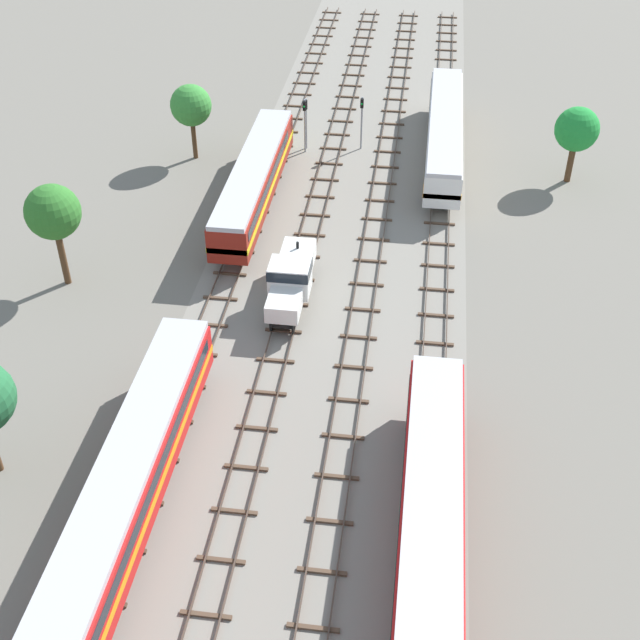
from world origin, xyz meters
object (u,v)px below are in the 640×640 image
passenger_coach_far_left_near (130,478)px  signal_post_nearest (305,119)px  passenger_coach_centre_far (445,131)px  passenger_coach_centre_nearest (430,535)px  signal_post_mid (306,117)px  diesel_railcar_far_left_midfar (254,179)px  signal_post_near (362,116)px  shunter_loco_left_mid (291,277)px

passenger_coach_far_left_near → signal_post_nearest: 41.89m
passenger_coach_far_left_near → passenger_coach_centre_far: (14.67, 42.13, 0.00)m
passenger_coach_centre_nearest → passenger_coach_far_left_near: same height
passenger_coach_centre_nearest → signal_post_nearest: size_ratio=4.47×
signal_post_nearest → signal_post_mid: bearing=90.0°
passenger_coach_far_left_near → passenger_coach_centre_far: size_ratio=1.00×
diesel_railcar_far_left_midfar → signal_post_near: 13.93m
shunter_loco_left_mid → passenger_coach_centre_far: bearing=67.0°
signal_post_mid → passenger_coach_far_left_near: bearing=-93.3°
passenger_coach_centre_nearest → passenger_coach_centre_far: 43.66m
signal_post_nearest → diesel_railcar_far_left_midfar: bearing=-103.1°
passenger_coach_centre_far → signal_post_near: size_ratio=4.51×
passenger_coach_centre_far → signal_post_mid: bearing=178.0°
passenger_coach_centre_far → signal_post_nearest: size_ratio=4.47×
passenger_coach_far_left_near → shunter_loco_left_mid: 19.68m
signal_post_nearest → signal_post_near: 5.06m
shunter_loco_left_mid → signal_post_mid: signal_post_mid is taller
passenger_coach_centre_nearest → signal_post_mid: signal_post_mid is taller
signal_post_near → shunter_loco_left_mid: bearing=-95.8°
passenger_coach_centre_nearest → diesel_railcar_far_left_midfar: bearing=114.1°
shunter_loco_left_mid → signal_post_near: signal_post_near is taller
signal_post_near → passenger_coach_centre_nearest: bearing=-80.7°
passenger_coach_centre_nearest → signal_post_nearest: 45.03m
passenger_coach_centre_nearest → diesel_railcar_far_left_midfar: same height
passenger_coach_centre_nearest → signal_post_mid: size_ratio=4.68×
shunter_loco_left_mid → signal_post_nearest: 22.93m
passenger_coach_centre_far → signal_post_nearest: 12.24m
passenger_coach_far_left_near → passenger_coach_centre_far: bearing=70.8°
signal_post_nearest → passenger_coach_far_left_near: bearing=-93.3°
passenger_coach_far_left_near → signal_post_mid: signal_post_mid is taller
passenger_coach_centre_nearest → passenger_coach_far_left_near: size_ratio=1.00×
passenger_coach_centre_nearest → shunter_loco_left_mid: passenger_coach_centre_nearest is taller
passenger_coach_far_left_near → passenger_coach_centre_nearest: bearing=-5.9°
diesel_railcar_far_left_midfar → signal_post_mid: size_ratio=4.36×
passenger_coach_far_left_near → diesel_railcar_far_left_midfar: same height
diesel_railcar_far_left_midfar → passenger_coach_far_left_near: bearing=-90.0°
passenger_coach_far_left_near → signal_post_near: 43.75m
passenger_coach_centre_nearest → passenger_coach_centre_far: (0.00, 43.66, 0.00)m
passenger_coach_far_left_near → signal_post_near: bearing=80.3°
diesel_railcar_far_left_midfar → passenger_coach_centre_far: size_ratio=0.93×
shunter_loco_left_mid → signal_post_mid: size_ratio=1.80×
passenger_coach_centre_nearest → signal_post_near: size_ratio=4.51×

